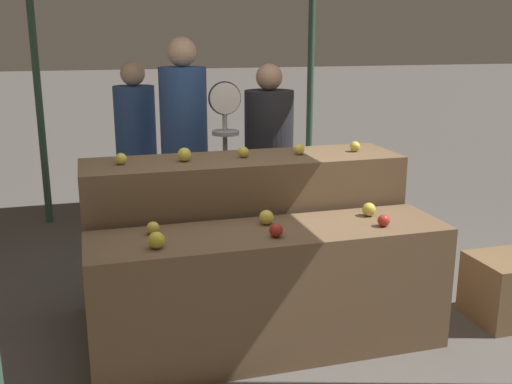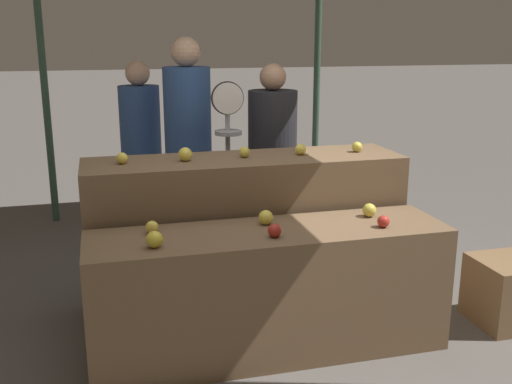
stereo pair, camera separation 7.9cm
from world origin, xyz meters
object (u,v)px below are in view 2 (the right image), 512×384
at_px(person_customer_right, 188,132).
at_px(wooden_crate_side, 508,291).
at_px(person_customer_left, 141,140).
at_px(produce_scale, 228,139).
at_px(person_vendor_at_scale, 272,150).

bearing_deg(person_customer_right, wooden_crate_side, 119.96).
xyz_separation_m(person_customer_left, person_customer_right, (0.36, -0.43, 0.12)).
relative_size(person_customer_left, wooden_crate_side, 3.75).
distance_m(produce_scale, person_customer_left, 1.16).
bearing_deg(person_customer_left, wooden_crate_side, 139.79).
bearing_deg(person_customer_left, person_vendor_at_scale, 150.66).
distance_m(produce_scale, person_customer_right, 0.61).
height_order(person_vendor_at_scale, person_customer_right, person_customer_right).
xyz_separation_m(person_vendor_at_scale, wooden_crate_side, (1.15, -1.55, -0.70)).
bearing_deg(person_customer_right, person_customer_left, -64.66).
distance_m(person_vendor_at_scale, wooden_crate_side, 2.05).
relative_size(person_customer_left, person_customer_right, 0.89).
relative_size(person_customer_right, wooden_crate_side, 4.23).
height_order(person_vendor_at_scale, wooden_crate_side, person_vendor_at_scale).
bearing_deg(wooden_crate_side, person_vendor_at_scale, 126.64).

